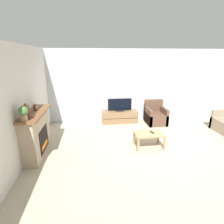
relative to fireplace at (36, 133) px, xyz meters
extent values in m
plane|color=tan|center=(3.29, 0.03, -0.58)|extent=(24.00, 24.00, 0.00)
cube|color=silver|center=(3.29, 2.34, 0.77)|extent=(12.00, 0.06, 2.70)
cube|color=beige|center=(-0.20, 0.03, 0.77)|extent=(0.06, 12.00, 2.70)
cube|color=tan|center=(0.00, 0.00, -0.03)|extent=(0.34, 1.33, 1.08)
cube|color=black|center=(0.17, 0.00, -0.16)|extent=(0.01, 0.73, 0.60)
cube|color=orange|center=(0.17, 0.00, -0.33)|extent=(0.01, 0.51, 0.12)
cube|color=brown|center=(0.03, 0.00, 0.53)|extent=(0.46, 1.45, 0.05)
cylinder|color=#512D23|center=(0.02, -0.44, 0.70)|extent=(0.13, 0.13, 0.29)
sphere|color=#512D23|center=(0.02, -0.44, 0.85)|extent=(0.07, 0.07, 0.07)
cube|color=brown|center=(0.02, 0.15, 0.63)|extent=(0.07, 0.11, 0.15)
cylinder|color=white|center=(0.05, 0.15, 0.64)|extent=(0.00, 0.08, 0.08)
cylinder|color=#936B4C|center=(0.02, -0.62, 0.62)|extent=(0.14, 0.14, 0.14)
sphere|color=#477038|center=(0.02, -0.62, 0.77)|extent=(0.20, 0.20, 0.20)
cube|color=brown|center=(2.45, 2.04, -0.35)|extent=(1.35, 0.46, 0.45)
cube|color=black|center=(2.45, 1.81, -0.35)|extent=(1.32, 0.01, 0.01)
cube|color=black|center=(2.45, 2.04, -0.11)|extent=(0.31, 0.18, 0.04)
cube|color=black|center=(2.45, 2.04, 0.14)|extent=(0.89, 0.03, 0.44)
cube|color=black|center=(2.45, 2.02, 0.14)|extent=(0.82, 0.01, 0.40)
cube|color=brown|center=(3.78, 1.76, -0.38)|extent=(0.70, 0.76, 0.40)
cube|color=brown|center=(3.78, 2.07, 0.05)|extent=(0.70, 0.14, 0.46)
cube|color=brown|center=(3.48, 1.76, -0.27)|extent=(0.10, 0.76, 0.61)
cube|color=brown|center=(4.08, 1.76, -0.27)|extent=(0.10, 0.76, 0.61)
cube|color=#A37F56|center=(2.95, 0.02, -0.17)|extent=(0.80, 0.53, 0.03)
cube|color=#A37F56|center=(2.59, -0.20, -0.38)|extent=(0.05, 0.05, 0.39)
cube|color=#A37F56|center=(3.31, -0.20, -0.38)|extent=(0.05, 0.05, 0.39)
cube|color=#A37F56|center=(2.59, 0.25, -0.38)|extent=(0.05, 0.05, 0.39)
cube|color=#A37F56|center=(3.31, 0.25, -0.38)|extent=(0.05, 0.05, 0.39)
cube|color=black|center=(3.03, 0.05, -0.15)|extent=(0.08, 0.16, 0.02)
cube|color=gray|center=(5.98, 1.08, -0.24)|extent=(0.93, 0.11, 0.67)
camera|label=1|loc=(1.43, -4.20, 1.82)|focal=28.00mm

